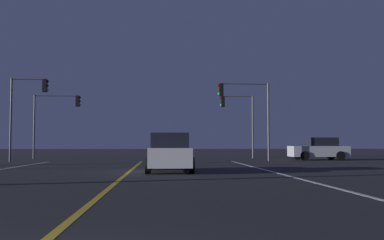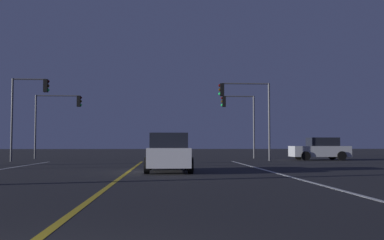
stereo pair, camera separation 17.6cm
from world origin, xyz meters
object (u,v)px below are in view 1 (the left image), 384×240
object	(u,v)px
traffic_light_near_right	(244,103)
traffic_light_far_right	(237,112)
car_lead_same_lane	(169,153)
car_crossing_side	(319,149)
traffic_light_near_left	(28,100)
traffic_light_far_left	(57,111)

from	to	relation	value
traffic_light_near_right	traffic_light_far_right	xyz separation A→B (m)	(0.41, 5.50, -0.26)
car_lead_same_lane	traffic_light_near_right	distance (m)	13.25
car_crossing_side	traffic_light_near_left	world-z (taller)	traffic_light_near_left
car_crossing_side	traffic_light_far_right	bearing A→B (deg)	-34.60
car_crossing_side	traffic_light_near_left	xyz separation A→B (m)	(-21.21, -1.62, 3.43)
car_crossing_side	traffic_light_far_left	bearing A→B (deg)	-10.70
traffic_light_near_right	car_lead_same_lane	bearing A→B (deg)	64.47
traffic_light_near_left	car_lead_same_lane	bearing A→B (deg)	-50.13
traffic_light_far_right	traffic_light_far_left	world-z (taller)	traffic_light_far_right
car_crossing_side	traffic_light_near_right	size ratio (longest dim) A/B	0.77
car_lead_same_lane	car_crossing_side	bearing A→B (deg)	-41.23
car_crossing_side	traffic_light_far_right	world-z (taller)	traffic_light_far_right
car_crossing_side	traffic_light_near_right	world-z (taller)	traffic_light_near_right
car_crossing_side	traffic_light_far_right	distance (m)	7.50
car_lead_same_lane	traffic_light_far_right	distance (m)	18.33
traffic_light_far_right	car_crossing_side	bearing A→B (deg)	145.40
car_crossing_side	traffic_light_near_left	distance (m)	21.55
traffic_light_near_left	traffic_light_far_left	bearing A→B (deg)	82.94
traffic_light_far_right	traffic_light_far_left	distance (m)	14.91
traffic_light_near_right	traffic_light_far_right	distance (m)	5.52
car_crossing_side	traffic_light_near_left	bearing A→B (deg)	4.37
traffic_light_near_right	traffic_light_far_left	xyz separation A→B (m)	(-14.50, 5.50, -0.25)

